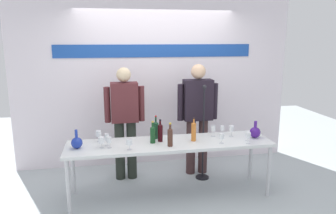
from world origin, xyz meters
TOP-DOWN VIEW (x-y plane):
  - ground_plane at (0.00, 0.00)m, footprint 10.00×10.00m
  - back_wall at (0.00, 1.26)m, footprint 4.50×0.11m
  - display_table at (0.00, 0.00)m, footprint 2.66×0.65m
  - decanter_blue_left at (-1.17, -0.02)m, footprint 0.14×0.14m
  - decanter_blue_right at (1.17, -0.02)m, footprint 0.15×0.15m
  - presenter_left at (-0.54, 0.64)m, footprint 0.58×0.22m
  - presenter_right at (0.54, 0.64)m, footprint 0.62×0.22m
  - wine_bottle_0 at (-0.16, 0.20)m, footprint 0.07×0.07m
  - wine_bottle_1 at (-0.12, 0.06)m, footprint 0.06×0.06m
  - wine_bottle_2 at (-0.22, 0.02)m, footprint 0.07×0.07m
  - wine_bottle_3 at (0.31, -0.00)m, footprint 0.06×0.06m
  - wine_bottle_4 at (-0.03, -0.15)m, footprint 0.07×0.07m
  - wine_glass_left_0 at (-0.87, -0.05)m, footprint 0.07×0.07m
  - wine_glass_left_1 at (-0.78, -0.08)m, footprint 0.06×0.06m
  - wine_glass_left_2 at (-0.81, 0.02)m, footprint 0.06×0.06m
  - wine_glass_left_3 at (-0.54, -0.19)m, footprint 0.07×0.07m
  - wine_glass_left_4 at (-0.91, 0.20)m, footprint 0.07×0.07m
  - wine_glass_right_0 at (1.01, -0.14)m, footprint 0.06×0.06m
  - wine_glass_right_1 at (0.97, -0.24)m, footprint 0.06×0.06m
  - wine_glass_right_2 at (0.64, -0.17)m, footprint 0.06×0.06m
  - wine_glass_right_3 at (0.78, 0.20)m, footprint 0.06×0.06m
  - wine_glass_right_4 at (0.63, 0.14)m, footprint 0.06×0.06m
  - wine_glass_right_5 at (0.88, 0.09)m, footprint 0.06×0.06m
  - microphone_stand at (0.58, 0.42)m, footprint 0.20×0.20m

SIDE VIEW (x-z plane):
  - ground_plane at x=0.00m, z-range 0.00..0.00m
  - microphone_stand at x=0.58m, z-range -0.24..1.17m
  - display_table at x=0.00m, z-range 0.31..1.05m
  - decanter_blue_left at x=-1.17m, z-range 0.69..0.93m
  - decanter_blue_right at x=1.17m, z-range 0.70..0.93m
  - wine_glass_right_3 at x=0.78m, z-range 0.76..0.89m
  - wine_glass_right_2 at x=0.64m, z-range 0.76..0.90m
  - wine_glass_right_0 at x=1.01m, z-range 0.77..0.90m
  - wine_glass_left_0 at x=-0.87m, z-range 0.77..0.90m
  - wine_glass_left_3 at x=-0.54m, z-range 0.77..0.90m
  - wine_glass_left_1 at x=-0.78m, z-range 0.77..0.91m
  - wine_glass_left_4 at x=-0.91m, z-range 0.77..0.92m
  - wine_glass_left_2 at x=-0.81m, z-range 0.77..0.92m
  - wine_glass_right_5 at x=0.88m, z-range 0.77..0.92m
  - wine_glass_right_1 at x=0.97m, z-range 0.77..0.92m
  - wine_glass_right_4 at x=0.63m, z-range 0.77..0.93m
  - wine_bottle_2 at x=-0.22m, z-range 0.72..1.01m
  - wine_bottle_0 at x=-0.16m, z-range 0.71..1.02m
  - wine_bottle_1 at x=-0.12m, z-range 0.72..1.01m
  - wine_bottle_4 at x=-0.03m, z-range 0.72..1.02m
  - wine_bottle_3 at x=0.31m, z-range 0.72..1.03m
  - presenter_left at x=-0.54m, z-range 0.11..1.78m
  - presenter_right at x=0.54m, z-range 0.13..1.82m
  - back_wall at x=0.00m, z-range 0.00..3.00m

